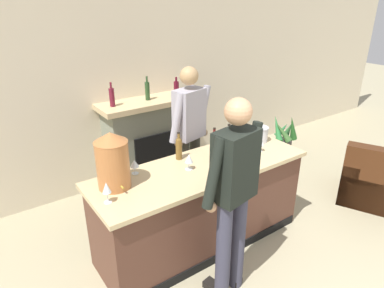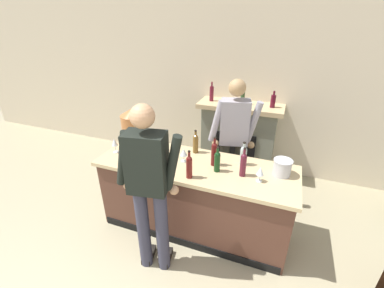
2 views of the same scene
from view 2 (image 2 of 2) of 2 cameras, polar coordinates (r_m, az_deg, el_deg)
wall_back_panel at (r=4.37m, az=9.72°, el=11.89°), size 12.00×0.07×2.75m
bar_counter at (r=3.21m, az=0.63°, el=-11.62°), size 2.30×0.78×0.93m
fireplace_stone at (r=4.36m, az=10.16°, el=1.26°), size 1.32×0.52×1.54m
person_customer at (r=2.45m, az=-9.52°, el=-9.55°), size 0.65×0.35×1.83m
person_bartender at (r=3.39m, az=9.14°, el=0.81°), size 0.65×0.37×1.80m
copper_dispenser at (r=3.30m, az=-12.88°, el=3.41°), size 0.30×0.33×0.52m
ice_bucket_steel at (r=2.88m, az=19.41°, el=-4.93°), size 0.20×0.20×0.18m
wine_bottle_chardonnay_pale at (r=2.73m, az=11.33°, el=-4.31°), size 0.07×0.07×0.33m
wine_bottle_riesling_slim at (r=3.14m, az=0.80°, el=0.28°), size 0.07×0.07×0.30m
wine_bottle_burgundy_dark at (r=2.87m, az=4.95°, el=-2.02°), size 0.07×0.07×0.35m
wine_bottle_rose_blush at (r=2.65m, az=-0.63°, el=-4.90°), size 0.07×0.07×0.32m
wine_bottle_cabernet_heavy at (r=2.94m, az=11.34°, el=-2.33°), size 0.07×0.07×0.28m
wine_bottle_port_short at (r=2.77m, az=5.62°, el=-3.70°), size 0.07×0.07×0.29m
wine_glass_mid_counter at (r=2.95m, az=-1.84°, el=-1.92°), size 0.08×0.08×0.17m
wine_glass_back_row at (r=3.33m, az=-7.86°, el=1.07°), size 0.09×0.09×0.15m
wine_glass_by_dispenser at (r=2.69m, az=14.94°, el=-5.92°), size 0.08×0.08×0.17m
wine_glass_front_left at (r=3.28m, az=-16.82°, el=0.31°), size 0.07×0.07×0.19m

